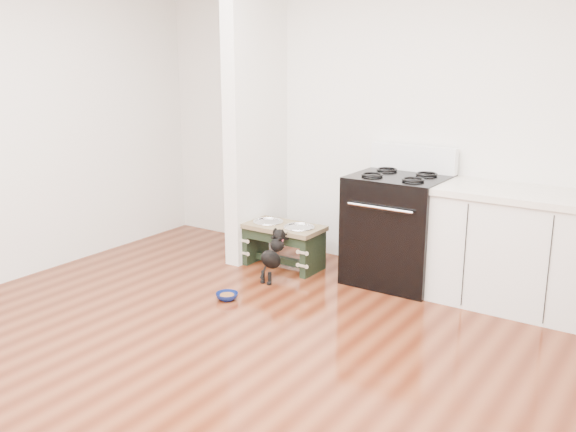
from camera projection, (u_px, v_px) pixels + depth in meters
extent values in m
plane|color=#451A0C|center=(208.00, 375.00, 3.92)|extent=(5.00, 5.00, 0.00)
plane|color=silver|center=(392.00, 118.00, 5.58)|extent=(5.00, 0.00, 5.00)
cube|color=silver|center=(256.00, 114.00, 5.90)|extent=(0.15, 0.80, 2.70)
cube|color=black|center=(397.00, 230.00, 5.39)|extent=(0.76, 0.65, 0.92)
cube|color=black|center=(381.00, 245.00, 5.16)|extent=(0.58, 0.02, 0.50)
cylinder|color=silver|center=(380.00, 208.00, 5.05)|extent=(0.56, 0.02, 0.02)
cube|color=white|center=(413.00, 158.00, 5.47)|extent=(0.76, 0.08, 0.22)
torus|color=black|center=(372.00, 175.00, 5.26)|extent=(0.18, 0.18, 0.02)
torus|color=black|center=(413.00, 180.00, 5.07)|extent=(0.18, 0.18, 0.02)
torus|color=black|center=(387.00, 170.00, 5.48)|extent=(0.18, 0.18, 0.02)
torus|color=black|center=(427.00, 174.00, 5.29)|extent=(0.18, 0.18, 0.02)
cube|color=silver|center=(516.00, 252.00, 4.89)|extent=(1.20, 0.60, 0.86)
cube|color=beige|center=(522.00, 194.00, 4.78)|extent=(1.24, 0.64, 0.05)
cube|color=black|center=(502.00, 310.00, 4.78)|extent=(1.20, 0.06, 0.10)
cube|color=black|center=(256.00, 242.00, 6.00)|extent=(0.06, 0.35, 0.36)
cube|color=black|center=(313.00, 254.00, 5.66)|extent=(0.06, 0.35, 0.36)
cube|color=black|center=(273.00, 238.00, 5.67)|extent=(0.58, 0.03, 0.09)
cube|color=black|center=(283.00, 260.00, 5.86)|extent=(0.58, 0.06, 0.06)
cube|color=brown|center=(283.00, 227.00, 5.78)|extent=(0.72, 0.39, 0.04)
cylinder|color=silver|center=(268.00, 224.00, 5.87)|extent=(0.25, 0.25, 0.04)
cylinder|color=silver|center=(299.00, 230.00, 5.69)|extent=(0.25, 0.25, 0.04)
torus|color=silver|center=(268.00, 222.00, 5.87)|extent=(0.28, 0.28, 0.02)
torus|color=silver|center=(299.00, 227.00, 5.68)|extent=(0.28, 0.28, 0.02)
cylinder|color=black|center=(263.00, 277.00, 5.45)|extent=(0.03, 0.03, 0.11)
cylinder|color=black|center=(270.00, 278.00, 5.42)|extent=(0.03, 0.03, 0.11)
sphere|color=black|center=(262.00, 282.00, 5.46)|extent=(0.04, 0.04, 0.04)
sphere|color=black|center=(269.00, 283.00, 5.42)|extent=(0.04, 0.04, 0.04)
ellipsoid|color=black|center=(271.00, 259.00, 5.45)|extent=(0.13, 0.29, 0.26)
sphere|color=black|center=(277.00, 245.00, 5.50)|extent=(0.12, 0.12, 0.12)
sphere|color=black|center=(280.00, 235.00, 5.51)|extent=(0.10, 0.10, 0.10)
sphere|color=black|center=(281.00, 233.00, 5.58)|extent=(0.04, 0.04, 0.04)
sphere|color=black|center=(287.00, 234.00, 5.55)|extent=(0.04, 0.04, 0.04)
cylinder|color=black|center=(263.00, 272.00, 5.38)|extent=(0.02, 0.08, 0.10)
torus|color=#D13D4A|center=(279.00, 240.00, 5.51)|extent=(0.10, 0.06, 0.09)
imported|color=#0C1954|center=(227.00, 296.00, 5.09)|extent=(0.23, 0.23, 0.06)
cylinder|color=#512D17|center=(227.00, 296.00, 5.09)|extent=(0.11, 0.11, 0.02)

